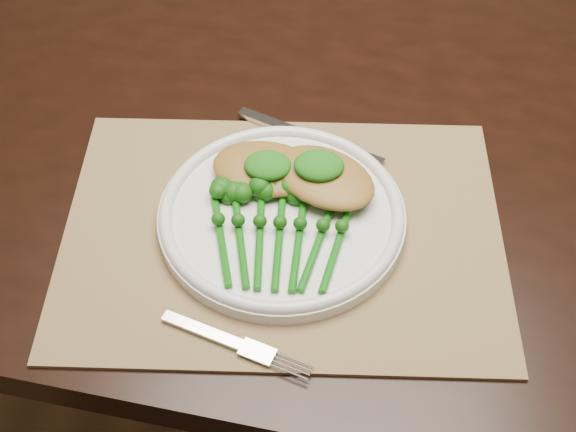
# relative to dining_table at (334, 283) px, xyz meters

# --- Properties ---
(floor) EXTENTS (4.00, 4.00, 0.00)m
(floor) POSITION_rel_dining_table_xyz_m (0.04, 0.11, -0.38)
(floor) COLOR brown
(floor) RESTS_ON ground
(dining_table) EXTENTS (1.70, 1.10, 0.75)m
(dining_table) POSITION_rel_dining_table_xyz_m (0.00, 0.00, 0.00)
(dining_table) COLOR black
(dining_table) RESTS_ON ground
(placemat) EXTENTS (0.51, 0.39, 0.00)m
(placemat) POSITION_rel_dining_table_xyz_m (-0.07, -0.21, 0.38)
(placemat) COLOR olive
(placemat) RESTS_ON dining_table
(dinner_plate) EXTENTS (0.28, 0.28, 0.03)m
(dinner_plate) POSITION_rel_dining_table_xyz_m (-0.07, -0.19, 0.39)
(dinner_plate) COLOR silver
(dinner_plate) RESTS_ON placemat
(knife) EXTENTS (0.19, 0.09, 0.01)m
(knife) POSITION_rel_dining_table_xyz_m (-0.06, -0.05, 0.38)
(knife) COLOR silver
(knife) RESTS_ON placemat
(fork) EXTENTS (0.16, 0.07, 0.01)m
(fork) POSITION_rel_dining_table_xyz_m (-0.09, -0.36, 0.38)
(fork) COLOR silver
(fork) RESTS_ON placemat
(chicken_fillet_left) EXTENTS (0.14, 0.10, 0.03)m
(chicken_fillet_left) POSITION_rel_dining_table_xyz_m (-0.09, -0.14, 0.41)
(chicken_fillet_left) COLOR olive
(chicken_fillet_left) RESTS_ON dinner_plate
(chicken_fillet_right) EXTENTS (0.15, 0.14, 0.03)m
(chicken_fillet_right) POSITION_rel_dining_table_xyz_m (-0.02, -0.15, 0.41)
(chicken_fillet_right) COLOR olive
(chicken_fillet_right) RESTS_ON dinner_plate
(pesto_dollop_left) EXTENTS (0.05, 0.05, 0.02)m
(pesto_dollop_left) POSITION_rel_dining_table_xyz_m (-0.09, -0.15, 0.42)
(pesto_dollop_left) COLOR #0E4F0B
(pesto_dollop_left) RESTS_ON chicken_fillet_left
(pesto_dollop_right) EXTENTS (0.06, 0.05, 0.02)m
(pesto_dollop_right) POSITION_rel_dining_table_xyz_m (-0.03, -0.15, 0.43)
(pesto_dollop_right) COLOR #0E4F0B
(pesto_dollop_right) RESTS_ON chicken_fillet_right
(broccolini_bundle) EXTENTS (0.15, 0.17, 0.04)m
(broccolini_bundle) POSITION_rel_dining_table_xyz_m (-0.07, -0.24, 0.40)
(broccolini_bundle) COLOR #0D5A0B
(broccolini_bundle) RESTS_ON dinner_plate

